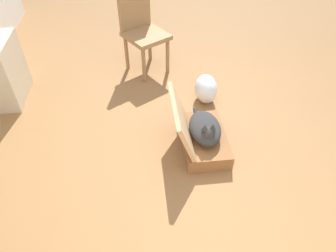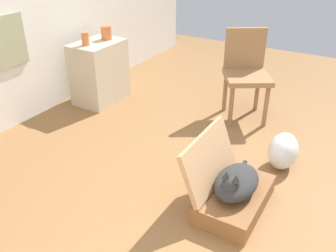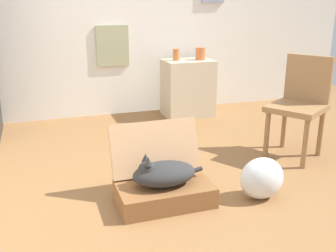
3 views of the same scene
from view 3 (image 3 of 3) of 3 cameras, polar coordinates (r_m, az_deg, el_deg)
ground_plane at (r=2.96m, az=0.72°, el=-9.35°), size 7.68×7.68×0.00m
wall_back at (r=4.82m, az=-8.55°, el=17.00°), size 6.40×0.15×2.60m
suitcase_base at (r=2.76m, az=-0.53°, el=-9.77°), size 0.65×0.39×0.14m
suitcase_lid at (r=2.84m, az=-1.89°, el=-3.19°), size 0.65×0.17×0.38m
cat at (r=2.69m, az=-0.77°, el=-6.87°), size 0.52×0.28×0.23m
plastic_bag_white at (r=2.87m, az=13.46°, el=-7.39°), size 0.32×0.23×0.30m
side_table at (r=4.77m, az=2.91°, el=5.52°), size 0.58×0.40×0.68m
vase_tall at (r=4.67m, az=1.21°, el=10.33°), size 0.08×0.08×0.13m
vase_short at (r=4.73m, az=4.74°, el=10.44°), size 0.12×0.12×0.15m
chair at (r=3.65m, az=18.63°, el=3.28°), size 0.61×0.61×0.89m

